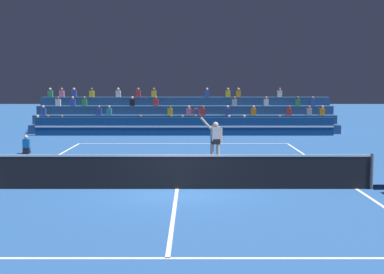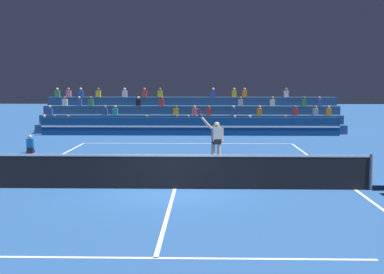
# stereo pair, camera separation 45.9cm
# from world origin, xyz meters

# --- Properties ---
(ground_plane) EXTENTS (120.00, 120.00, 0.00)m
(ground_plane) POSITION_xyz_m (0.00, 0.00, 0.00)
(ground_plane) COLOR #285699
(court_lines) EXTENTS (11.10, 23.90, 0.01)m
(court_lines) POSITION_xyz_m (0.00, 0.00, 0.00)
(court_lines) COLOR white
(court_lines) RESTS_ON ground
(tennis_net) EXTENTS (12.00, 0.10, 1.10)m
(tennis_net) POSITION_xyz_m (0.00, 0.00, 0.54)
(tennis_net) COLOR slate
(tennis_net) RESTS_ON ground
(sponsor_banner_wall) EXTENTS (18.00, 0.26, 1.10)m
(sponsor_banner_wall) POSITION_xyz_m (0.00, 16.04, 0.55)
(sponsor_banner_wall) COLOR navy
(sponsor_banner_wall) RESTS_ON ground
(bleacher_stand) EXTENTS (19.42, 3.80, 2.83)m
(bleacher_stand) POSITION_xyz_m (-0.01, 19.21, 0.84)
(bleacher_stand) COLOR navy
(bleacher_stand) RESTS_ON ground
(ball_kid_courtside) EXTENTS (0.30, 0.36, 0.84)m
(ball_kid_courtside) POSITION_xyz_m (-7.07, 7.95, 0.33)
(ball_kid_courtside) COLOR black
(ball_kid_courtside) RESTS_ON ground
(tennis_player) EXTENTS (1.24, 0.57, 2.32)m
(tennis_player) POSITION_xyz_m (1.34, 4.59, 0.98)
(tennis_player) COLOR beige
(tennis_player) RESTS_ON ground
(tennis_ball) EXTENTS (0.07, 0.07, 0.07)m
(tennis_ball) POSITION_xyz_m (0.20, 6.72, 0.03)
(tennis_ball) COLOR #C6DB33
(tennis_ball) RESTS_ON ground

